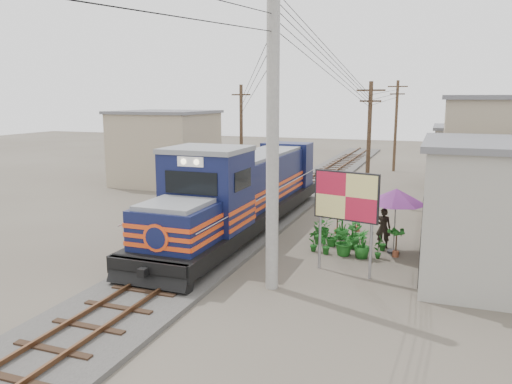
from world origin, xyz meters
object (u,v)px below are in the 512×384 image
at_px(locomotive, 244,193).
at_px(vendor, 383,228).
at_px(billboard, 346,199).
at_px(market_umbrella, 396,196).

distance_m(locomotive, vendor, 6.47).
relative_size(billboard, market_umbrella, 1.38).
bearing_deg(market_umbrella, billboard, -115.44).
distance_m(locomotive, market_umbrella, 7.00).
xyz_separation_m(locomotive, billboard, (5.45, -4.19, 0.90)).
bearing_deg(vendor, billboard, 73.54).
height_order(locomotive, vendor, locomotive).
distance_m(market_umbrella, vendor, 1.67).
relative_size(locomotive, billboard, 4.56).
height_order(market_umbrella, vendor, market_umbrella).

